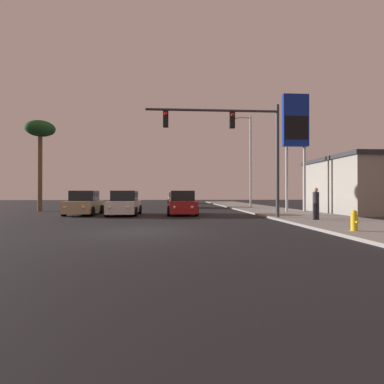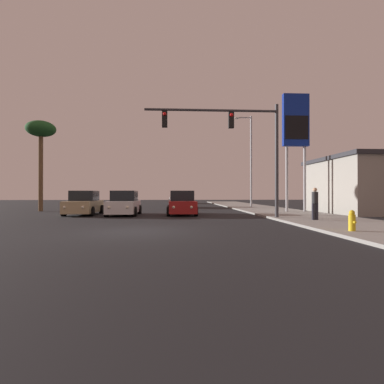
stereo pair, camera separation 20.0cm
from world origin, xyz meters
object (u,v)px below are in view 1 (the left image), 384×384
car_silver (175,198)px  gas_station_sign (296,127)px  car_white (125,204)px  street_lamp (249,157)px  car_tan (84,204)px  car_grey (180,200)px  fire_hydrant (354,221)px  pedestrian_on_sidewalk (316,202)px  car_red (182,204)px  traffic_light_mast (240,137)px  palm_tree_near (40,133)px

car_silver → gas_station_sign: gas_station_sign is taller
car_white → street_lamp: (10.84, 8.25, 4.36)m
car_tan → car_grey: same height
gas_station_sign → car_white: bearing=-172.8°
fire_hydrant → pedestrian_on_sidewalk: 4.72m
car_silver → car_grey: bearing=90.0°
car_red → traffic_light_mast: size_ratio=0.57×
street_lamp → gas_station_sign: size_ratio=1.00×
car_tan → car_grey: bearing=-124.8°
car_white → fire_hydrant: car_white is taller
car_red → fire_hydrant: (5.96, -10.40, -0.27)m
palm_tree_near → fire_hydrant: bearing=-40.8°
car_grey → traffic_light_mast: bearing=101.7°
car_white → car_tan: same height
gas_station_sign → car_grey: bearing=132.9°
street_lamp → pedestrian_on_sidewalk: (-0.09, -13.89, -4.08)m
traffic_light_mast → palm_tree_near: palm_tree_near is taller
traffic_light_mast → car_grey: bearing=101.8°
car_tan → street_lamp: bearing=-152.0°
palm_tree_near → car_grey: bearing=26.8°
traffic_light_mast → pedestrian_on_sidewalk: traffic_light_mast is taller
car_red → car_grey: bearing=-91.6°
car_white → traffic_light_mast: (7.13, -3.91, 3.98)m
pedestrian_on_sidewalk → palm_tree_near: (-18.56, 10.67, 5.54)m
car_white → car_tan: 2.90m
car_tan → traffic_light_mast: traffic_light_mast is taller
fire_hydrant → palm_tree_near: size_ratio=0.10×
car_tan → car_grey: 12.56m
car_grey → palm_tree_near: bearing=26.7°
car_red → car_tan: size_ratio=1.00×
car_white → gas_station_sign: size_ratio=0.48×
car_red → street_lamp: (6.88, 8.12, 4.36)m
car_grey → fire_hydrant: car_grey is taller
gas_station_sign → palm_tree_near: size_ratio=1.18×
pedestrian_on_sidewalk → car_white: bearing=152.3°
car_silver → traffic_light_mast: 29.02m
car_white → traffic_light_mast: bearing=151.1°
car_white → car_silver: bearing=-98.5°
car_tan → fire_hydrant: (12.78, -10.76, -0.27)m
car_tan → street_lamp: street_lamp is taller
car_red → fire_hydrant: size_ratio=5.70×
car_grey → palm_tree_near: 14.47m
car_white → car_grey: bearing=-110.3°
car_grey → street_lamp: size_ratio=0.48×
car_white → car_tan: bearing=-10.0°
car_red → palm_tree_near: 14.01m
car_white → car_red: 3.97m
car_silver → street_lamp: street_lamp is taller
car_red → pedestrian_on_sidewalk: (6.79, -5.78, 0.27)m
palm_tree_near → street_lamp: bearing=9.8°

